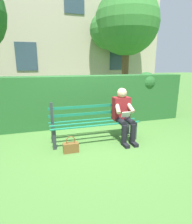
% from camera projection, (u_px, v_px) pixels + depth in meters
% --- Properties ---
extents(ground, '(60.00, 60.00, 0.00)m').
position_uv_depth(ground, '(95.00, 141.00, 4.21)').
color(ground, '#477533').
extents(park_bench, '(1.97, 0.52, 0.90)m').
position_uv_depth(park_bench, '(94.00, 121.00, 4.17)').
color(park_bench, '#2D3338').
rests_on(park_bench, ground).
extents(person_seated, '(0.44, 0.73, 1.18)m').
position_uv_depth(person_seated, '(123.00, 113.00, 4.14)').
color(person_seated, maroon).
rests_on(person_seated, ground).
extents(hedge_backdrop, '(5.26, 0.71, 1.47)m').
position_uv_depth(hedge_backdrop, '(96.00, 99.00, 5.38)').
color(hedge_backdrop, '#265B28').
rests_on(hedge_backdrop, ground).
extents(building_facade, '(8.68, 2.81, 7.20)m').
position_uv_depth(building_facade, '(70.00, 26.00, 9.55)').
color(building_facade, '#BCAD93').
rests_on(building_facade, ground).
extents(handbag, '(0.30, 0.13, 0.34)m').
position_uv_depth(handbag, '(71.00, 147.00, 3.63)').
color(handbag, brown).
rests_on(handbag, ground).
extents(tree_far, '(2.88, 2.75, 4.80)m').
position_uv_depth(tree_far, '(124.00, 24.00, 7.93)').
color(tree_far, brown).
rests_on(tree_far, ground).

